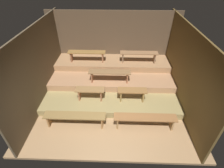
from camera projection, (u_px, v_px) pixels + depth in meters
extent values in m
cube|color=#A17C55|center=(111.00, 98.00, 6.73)|extent=(5.78, 5.29, 0.08)
cube|color=brown|center=(113.00, 42.00, 7.73)|extent=(5.78, 0.06, 2.73)
cube|color=brown|center=(40.00, 66.00, 5.97)|extent=(0.06, 5.29, 2.73)
cube|color=brown|center=(185.00, 68.00, 5.83)|extent=(0.06, 5.29, 2.73)
cube|color=#958351|center=(112.00, 86.00, 7.09)|extent=(4.98, 3.36, 0.26)
cube|color=#AB7C56|center=(112.00, 74.00, 7.38)|extent=(4.98, 2.26, 0.26)
cube|color=#A67B53|center=(113.00, 63.00, 7.65)|extent=(4.98, 1.22, 0.26)
cube|color=olive|center=(75.00, 116.00, 5.31)|extent=(1.95, 0.33, 0.04)
cube|color=olive|center=(49.00, 120.00, 5.47)|extent=(0.05, 0.27, 0.42)
cube|color=olive|center=(102.00, 121.00, 5.43)|extent=(0.05, 0.27, 0.42)
cube|color=#906037|center=(145.00, 117.00, 5.25)|extent=(1.95, 0.33, 0.04)
cube|color=#977144|center=(117.00, 122.00, 5.41)|extent=(0.05, 0.27, 0.42)
cube|color=#977144|center=(172.00, 123.00, 5.36)|extent=(0.05, 0.27, 0.42)
cube|color=olive|center=(90.00, 89.00, 5.97)|extent=(1.03, 0.33, 0.04)
cube|color=#945F3E|center=(79.00, 94.00, 6.12)|extent=(0.05, 0.27, 0.42)
cube|color=#945F3E|center=(101.00, 95.00, 6.10)|extent=(0.05, 0.27, 0.42)
cube|color=olive|center=(132.00, 90.00, 5.93)|extent=(1.03, 0.33, 0.04)
cube|color=olive|center=(121.00, 95.00, 6.08)|extent=(0.05, 0.27, 0.42)
cube|color=olive|center=(143.00, 96.00, 6.05)|extent=(0.05, 0.27, 0.42)
cube|color=olive|center=(110.00, 72.00, 6.43)|extent=(1.60, 0.33, 0.04)
cube|color=#985F3F|center=(92.00, 77.00, 6.58)|extent=(0.05, 0.27, 0.42)
cube|color=#985F3F|center=(127.00, 77.00, 6.54)|extent=(0.05, 0.27, 0.42)
cube|color=olive|center=(87.00, 52.00, 7.23)|extent=(1.60, 0.33, 0.04)
cube|color=#935F41|center=(72.00, 57.00, 7.39)|extent=(0.05, 0.27, 0.42)
cube|color=#935F41|center=(103.00, 57.00, 7.35)|extent=(0.05, 0.27, 0.42)
cube|color=#916744|center=(139.00, 53.00, 7.17)|extent=(1.60, 0.33, 0.04)
cube|color=#846346|center=(123.00, 57.00, 7.32)|extent=(0.05, 0.27, 0.42)
cube|color=#846346|center=(154.00, 58.00, 7.29)|extent=(0.05, 0.27, 0.42)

